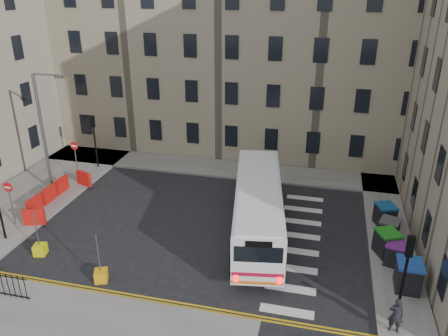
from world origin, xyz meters
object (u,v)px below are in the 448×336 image
at_px(wheelie_bin_a, 408,275).
at_px(wheelie_bin_e, 385,215).
at_px(bollard_chevron, 101,276).
at_px(wheelie_bin_d, 389,230).
at_px(wheelie_bin_b, 395,253).
at_px(wheelie_bin_c, 387,243).
at_px(streetlamp, 43,133).
at_px(bus, 258,206).
at_px(bollard_yellow, 40,250).
at_px(pedestrian, 396,315).

distance_m(wheelie_bin_a, wheelie_bin_e, 5.90).
height_order(wheelie_bin_a, bollard_chevron, wheelie_bin_a).
bearing_deg(wheelie_bin_a, wheelie_bin_d, 97.54).
bearing_deg(wheelie_bin_b, wheelie_bin_e, 109.78).
bearing_deg(wheelie_bin_c, wheelie_bin_a, -100.01).
bearing_deg(wheelie_bin_e, streetlamp, 161.47).
bearing_deg(wheelie_bin_b, wheelie_bin_a, -62.13).
height_order(streetlamp, bollard_chevron, streetlamp).
xyz_separation_m(streetlamp, wheelie_bin_c, (21.60, -2.53, -3.51)).
xyz_separation_m(bus, bollard_yellow, (-10.85, -4.92, -1.43)).
bearing_deg(wheelie_bin_c, pedestrian, -116.07).
height_order(wheelie_bin_d, bollard_chevron, wheelie_bin_d).
distance_m(streetlamp, bollard_chevron, 12.01).
distance_m(wheelie_bin_e, bollard_chevron, 16.25).
bearing_deg(bollard_chevron, wheelie_bin_e, 32.02).
xyz_separation_m(bollard_yellow, bollard_chevron, (4.24, -1.26, 0.00)).
relative_size(streetlamp, wheelie_bin_b, 6.23).
relative_size(wheelie_bin_a, bollard_yellow, 2.41).
relative_size(wheelie_bin_a, bollard_chevron, 2.41).
bearing_deg(wheelie_bin_e, wheelie_bin_a, -105.16).
bearing_deg(wheelie_bin_a, bus, 157.00).
relative_size(bus, wheelie_bin_e, 7.81).
xyz_separation_m(wheelie_bin_c, bollard_yellow, (-17.84, -4.21, -0.53)).
bearing_deg(wheelie_bin_e, bollard_chevron, -168.12).
bearing_deg(wheelie_bin_a, streetlamp, 167.88).
xyz_separation_m(streetlamp, bollard_yellow, (3.76, -6.74, -4.04)).
height_order(wheelie_bin_c, wheelie_bin_d, wheelie_bin_c).
distance_m(streetlamp, wheelie_bin_a, 23.16).
relative_size(streetlamp, wheelie_bin_a, 5.64).
xyz_separation_m(wheelie_bin_e, bollard_chevron, (-13.77, -8.61, -0.50)).
xyz_separation_m(wheelie_bin_d, bollard_chevron, (-13.82, -6.89, -0.49)).
bearing_deg(pedestrian, wheelie_bin_d, -90.84).
distance_m(wheelie_bin_a, pedestrian, 3.13).
distance_m(streetlamp, wheelie_bin_e, 22.07).
relative_size(pedestrian, bollard_chevron, 2.71).
relative_size(wheelie_bin_c, bollard_yellow, 2.57).
bearing_deg(wheelie_bin_b, streetlamp, -171.12).
relative_size(streetlamp, bus, 0.72).
bearing_deg(bus, wheelie_bin_b, -21.33).
height_order(wheelie_bin_b, pedestrian, pedestrian).
bearing_deg(wheelie_bin_e, bollard_yellow, -177.94).
bearing_deg(bollard_yellow, wheelie_bin_d, 17.29).
bearing_deg(wheelie_bin_c, wheelie_bin_b, -91.38).
relative_size(wheelie_bin_d, bollard_chevron, 2.34).
distance_m(streetlamp, wheelie_bin_b, 22.47).
distance_m(bollard_yellow, bollard_chevron, 4.43).
xyz_separation_m(wheelie_bin_d, wheelie_bin_e, (-0.05, 1.73, 0.01)).
height_order(bus, wheelie_bin_c, bus).
distance_m(wheelie_bin_b, bollard_chevron, 14.70).
bearing_deg(bus, wheelie_bin_d, -4.14).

